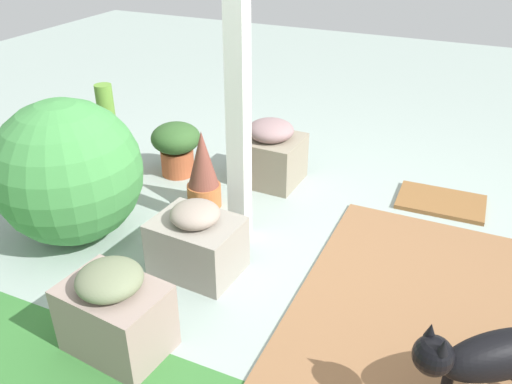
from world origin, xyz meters
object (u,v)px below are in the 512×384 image
dog (492,356)px  terracotta_pot_broad (176,145)px  porch_pillar (237,59)px  round_shrub (68,172)px  terracotta_pot_tall (111,143)px  doormat (441,202)px  stone_planter_far (115,311)px  stone_planter_nearest (270,153)px  stone_planter_mid (197,241)px  terracotta_pot_spiky (203,171)px

dog → terracotta_pot_broad: bearing=-29.6°
porch_pillar → terracotta_pot_broad: 1.34m
round_shrub → dog: round_shrub is taller
round_shrub → terracotta_pot_tall: round_shrub is taller
porch_pillar → doormat: bearing=-140.1°
stone_planter_far → dog: bearing=-167.1°
porch_pillar → round_shrub: size_ratio=2.53×
porch_pillar → round_shrub: porch_pillar is taller
round_shrub → terracotta_pot_tall: size_ratio=1.25×
stone_planter_nearest → dog: 2.21m
porch_pillar → terracotta_pot_tall: porch_pillar is taller
porch_pillar → stone_planter_mid: 1.03m
stone_planter_mid → terracotta_pot_tall: bearing=-33.4°
stone_planter_nearest → dog: (-1.62, 1.51, 0.05)m
round_shrub → terracotta_pot_broad: 1.02m
stone_planter_nearest → dog: size_ratio=0.79×
stone_planter_mid → stone_planter_far: (0.04, 0.68, 0.02)m
terracotta_pot_tall → doormat: bearing=-166.7°
porch_pillar → dog: porch_pillar is taller
round_shrub → terracotta_pot_spiky: round_shrub is taller
terracotta_pot_spiky → dog: bearing=152.7°
round_shrub → terracotta_pot_spiky: size_ratio=1.60×
stone_planter_far → round_shrub: bearing=-39.4°
stone_planter_nearest → stone_planter_mid: bearing=92.8°
porch_pillar → terracotta_pot_spiky: porch_pillar is taller
stone_planter_nearest → terracotta_pot_spiky: terracotta_pot_spiky is taller
stone_planter_nearest → stone_planter_far: stone_planter_nearest is taller
stone_planter_mid → terracotta_pot_broad: 1.25m
porch_pillar → terracotta_pot_broad: size_ratio=5.46×
round_shrub → terracotta_pot_tall: bearing=-67.2°
stone_planter_nearest → terracotta_pot_tall: 1.22m
stone_planter_far → terracotta_pot_spiky: terracotta_pot_spiky is taller
stone_planter_far → terracotta_pot_broad: 1.83m
stone_planter_nearest → stone_planter_mid: (-0.06, 1.19, -0.03)m
stone_planter_nearest → doormat: size_ratio=0.83×
terracotta_pot_broad → doormat: terracotta_pot_broad is taller
terracotta_pot_spiky → doormat: size_ratio=0.95×
dog → terracotta_pot_tall: bearing=-22.0°
stone_planter_far → terracotta_pot_spiky: bearing=-77.9°
stone_planter_nearest → stone_planter_far: 1.88m
stone_planter_far → round_shrub: (0.84, -0.69, 0.23)m
round_shrub → dog: (-2.44, 0.32, -0.17)m
porch_pillar → terracotta_pot_spiky: size_ratio=4.04×
stone_planter_far → porch_pillar: bearing=-95.2°
stone_planter_nearest → terracotta_pot_tall: (1.15, 0.39, 0.03)m
porch_pillar → terracotta_pot_tall: 1.59m
porch_pillar → terracotta_pot_spiky: 0.98m
terracotta_pot_spiky → stone_planter_nearest: bearing=-116.7°
stone_planter_nearest → doormat: bearing=-172.0°
stone_planter_far → doormat: size_ratio=0.86×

